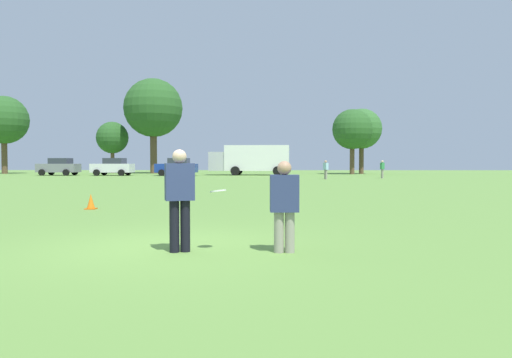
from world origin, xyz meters
name	(u,v)px	position (x,y,z in m)	size (l,w,h in m)	color
ground_plane	(165,247)	(0.00, 0.00, 0.00)	(146.13, 146.13, 0.00)	#608C3D
player_thrower	(180,194)	(0.33, -0.43, 0.95)	(0.52, 0.39, 1.69)	black
player_defender	(284,202)	(2.04, -0.45, 0.83)	(0.47, 0.28, 1.50)	gray
frisbee	(218,191)	(0.95, -0.34, 1.00)	(0.27, 0.27, 0.08)	white
traffic_cone	(91,202)	(-3.69, 6.68, 0.23)	(0.32, 0.32, 0.48)	#D8590C
parked_car_near_left	(59,167)	(-19.98, 42.68, 0.92)	(4.31, 2.42, 1.82)	slate
parked_car_mid_left	(113,167)	(-14.07, 42.12, 0.92)	(4.31, 2.42, 1.82)	silver
parked_car_center	(177,167)	(-7.35, 41.91, 0.92)	(4.31, 2.42, 1.82)	navy
box_truck	(251,159)	(0.28, 43.95, 1.75)	(8.64, 3.36, 3.18)	white
bystander_far_jogger	(326,169)	(6.76, 32.12, 0.89)	(0.43, 0.50, 1.57)	gray
bystander_field_marshal	(382,168)	(11.98, 34.43, 0.89)	(0.31, 0.46, 1.57)	gray
tree_west_maple	(4,120)	(-29.32, 49.30, 6.37)	(5.70, 5.70, 9.26)	brown
tree_center_elm	(112,138)	(-17.27, 52.22, 4.41)	(3.94, 3.94, 6.41)	brown
tree_east_birch	(153,108)	(-11.88, 51.14, 7.94)	(7.11, 7.11, 11.55)	brown
tree_east_oak	(352,129)	(11.73, 47.82, 5.12)	(4.58, 4.58, 7.45)	brown
tree_far_east_pine	(362,129)	(13.09, 49.32, 5.27)	(4.71, 4.71, 7.66)	brown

